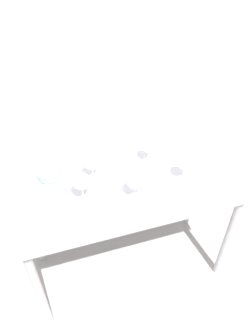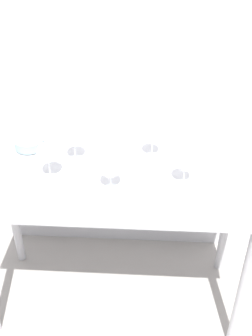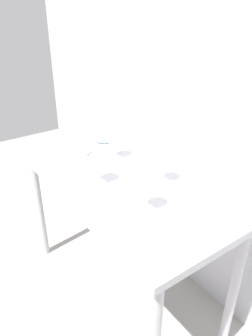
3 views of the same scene
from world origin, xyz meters
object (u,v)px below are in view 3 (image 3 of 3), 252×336
at_px(wine_glass_far_right, 164,160).
at_px(tasting_sheet_upper, 193,196).
at_px(wine_glass_near_right, 148,186).
at_px(wine_glass_near_center, 97,161).
at_px(wine_glass_far_left, 114,138).
at_px(wine_glass_near_left, 82,137).
at_px(tasting_sheet_lower, 135,184).
at_px(tasting_bowl, 105,136).

distance_m(wine_glass_far_right, tasting_sheet_upper, 0.23).
distance_m(wine_glass_near_right, wine_glass_near_center, 0.34).
relative_size(wine_glass_far_left, wine_glass_near_left, 0.94).
relative_size(wine_glass_near_right, wine_glass_near_left, 0.88).
bearing_deg(wine_glass_far_right, tasting_sheet_lower, -110.70).
bearing_deg(wine_glass_far_right, tasting_sheet_upper, 5.40).
height_order(wine_glass_near_right, wine_glass_near_left, wine_glass_near_left).
xyz_separation_m(wine_glass_near_center, tasting_sheet_lower, (0.13, 0.14, -0.12)).
bearing_deg(wine_glass_far_right, wine_glass_far_left, -171.86).
xyz_separation_m(wine_glass_near_center, wine_glass_near_left, (-0.28, 0.07, 0.02)).
distance_m(wine_glass_near_right, wine_glass_far_right, 0.26).
bearing_deg(tasting_sheet_lower, wine_glass_near_left, -167.84).
height_order(wine_glass_near_center, wine_glass_far_right, wine_glass_near_center).
bearing_deg(tasting_sheet_lower, tasting_bowl, 164.90).
xyz_separation_m(wine_glass_far_left, tasting_sheet_lower, (0.32, -0.09, -0.12)).
xyz_separation_m(wine_glass_far_right, tasting_sheet_lower, (-0.05, -0.14, -0.12)).
distance_m(wine_glass_near_center, wine_glass_near_left, 0.29).
bearing_deg(tasting_sheet_upper, tasting_sheet_lower, -124.33).
height_order(wine_glass_near_right, tasting_bowl, wine_glass_near_right).
distance_m(wine_glass_near_right, tasting_bowl, 0.82).
relative_size(wine_glass_near_center, wine_glass_near_left, 0.91).
bearing_deg(wine_glass_near_center, wine_glass_near_left, 166.56).
bearing_deg(wine_glass_far_right, wine_glass_near_center, -123.46).
distance_m(tasting_sheet_upper, tasting_bowl, 0.83).
height_order(wine_glass_near_center, wine_glass_far_left, wine_glass_far_left).
distance_m(wine_glass_near_center, wine_glass_far_left, 0.30).
xyz_separation_m(wine_glass_far_right, tasting_sheet_upper, (0.20, 0.02, -0.12)).
relative_size(wine_glass_near_left, tasting_sheet_lower, 0.92).
bearing_deg(tasting_bowl, wine_glass_far_right, -3.57).
bearing_deg(wine_glass_far_right, tasting_bowl, 176.43).
relative_size(wine_glass_near_right, wine_glass_far_left, 0.93).
bearing_deg(wine_glass_near_right, wine_glass_near_center, -169.71).
xyz_separation_m(wine_glass_far_right, wine_glass_near_left, (-0.47, -0.21, 0.02)).
xyz_separation_m(wine_glass_near_center, tasting_sheet_upper, (0.39, 0.30, -0.12)).
xyz_separation_m(wine_glass_near_left, tasting_sheet_lower, (0.41, 0.07, -0.13)).
height_order(wine_glass_near_center, tasting_sheet_upper, wine_glass_near_center).
bearing_deg(wine_glass_near_left, tasting_sheet_upper, 19.16).
bearing_deg(tasting_bowl, tasting_sheet_lower, -17.45).
height_order(wine_glass_near_left, tasting_sheet_upper, wine_glass_near_left).
xyz_separation_m(wine_glass_near_right, wine_glass_near_left, (-0.61, 0.01, 0.02)).
bearing_deg(wine_glass_near_left, wine_glass_far_right, 24.51).
bearing_deg(tasting_sheet_upper, wine_glass_far_right, -151.21).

